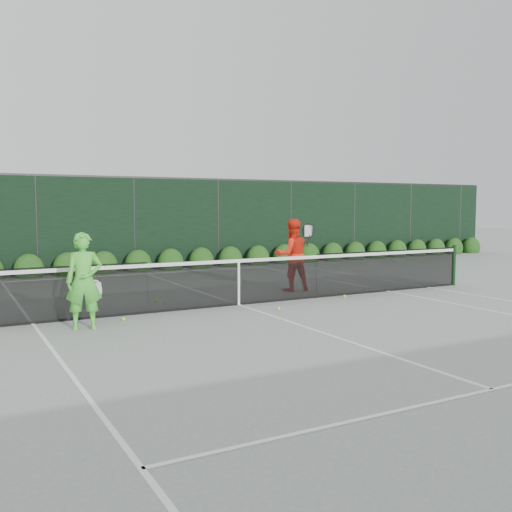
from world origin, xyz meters
TOP-DOWN VIEW (x-y plane):
  - ground at (0.00, 0.00)m, footprint 80.00×80.00m
  - tennis_net at (-0.02, 0.00)m, footprint 12.90×0.10m
  - player_woman at (-3.38, -0.85)m, footprint 0.68×0.51m
  - player_man at (2.10, 1.22)m, footprint 0.97×0.81m
  - court_lines at (0.00, 0.00)m, footprint 11.03×23.83m
  - windscreen_fence at (0.00, -2.71)m, footprint 32.00×21.07m
  - hedge_row at (-0.00, 7.15)m, footprint 31.66×0.65m
  - tennis_balls at (0.28, 0.18)m, footprint 5.25×2.17m

SIDE VIEW (x-z plane):
  - ground at x=0.00m, z-range 0.00..0.00m
  - court_lines at x=0.00m, z-range 0.00..0.01m
  - tennis_balls at x=0.28m, z-range 0.00..0.07m
  - hedge_row at x=0.00m, z-range -0.23..0.70m
  - tennis_net at x=-0.02m, z-range 0.00..1.07m
  - player_woman at x=-3.38m, z-range 0.00..1.66m
  - player_man at x=2.10m, z-range 0.00..1.78m
  - windscreen_fence at x=0.00m, z-range -0.02..3.04m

